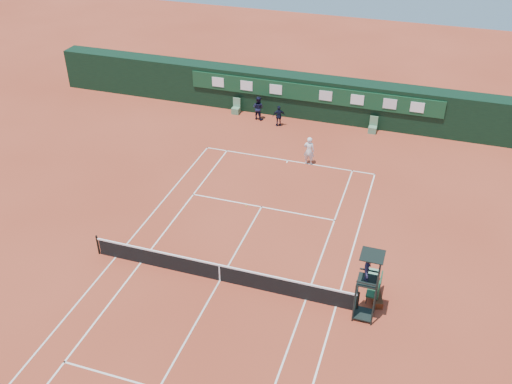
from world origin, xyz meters
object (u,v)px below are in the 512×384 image
at_px(player_bench, 376,287).
at_px(tennis_net, 220,272).
at_px(player, 309,151).
at_px(cooler, 372,277).
at_px(umpire_chair, 369,273).

bearing_deg(player_bench, tennis_net, -170.70).
distance_m(tennis_net, player, 11.97).
xyz_separation_m(tennis_net, cooler, (6.73, 2.04, -0.18)).
xyz_separation_m(tennis_net, player_bench, (7.04, 1.15, 0.09)).
distance_m(player_bench, player, 12.16).
bearing_deg(umpire_chair, cooler, 89.25).
bearing_deg(player, player_bench, 122.35).
distance_m(tennis_net, cooler, 7.04).
relative_size(tennis_net, cooler, 20.00).
bearing_deg(player_bench, umpire_chair, -103.60).
height_order(umpire_chair, player_bench, umpire_chair).
height_order(player_bench, cooler, player_bench).
xyz_separation_m(tennis_net, umpire_chair, (6.70, -0.23, 1.95)).
xyz_separation_m(player_bench, cooler, (-0.31, 0.89, -0.27)).
bearing_deg(cooler, player, 118.73).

